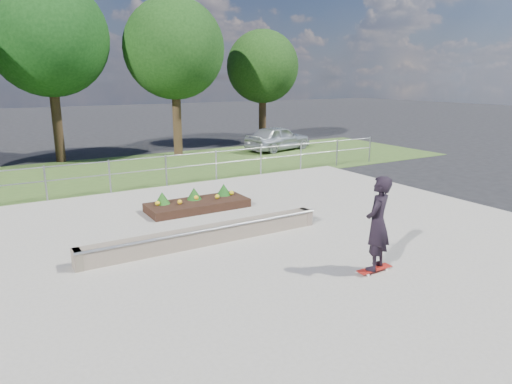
% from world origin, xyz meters
% --- Properties ---
extents(ground, '(120.00, 120.00, 0.00)m').
position_xyz_m(ground, '(0.00, 0.00, 0.00)').
color(ground, black).
rests_on(ground, ground).
extents(grass_verge, '(30.00, 8.00, 0.02)m').
position_xyz_m(grass_verge, '(0.00, 11.00, 0.01)').
color(grass_verge, '#365120').
rests_on(grass_verge, ground).
extents(concrete_slab, '(15.00, 15.00, 0.06)m').
position_xyz_m(concrete_slab, '(0.00, 0.00, 0.03)').
color(concrete_slab, gray).
rests_on(concrete_slab, ground).
extents(fence, '(20.06, 0.06, 1.20)m').
position_xyz_m(fence, '(0.00, 7.50, 0.77)').
color(fence, '#9A9DA2').
rests_on(fence, ground).
extents(tree_mid_left, '(5.25, 5.25, 8.25)m').
position_xyz_m(tree_mid_left, '(-2.50, 15.00, 5.61)').
color(tree_mid_left, black).
rests_on(tree_mid_left, ground).
extents(tree_mid_right, '(4.90, 4.90, 7.70)m').
position_xyz_m(tree_mid_right, '(3.00, 14.00, 5.23)').
color(tree_mid_right, '#312113').
rests_on(tree_mid_right, ground).
extents(tree_far_right, '(4.20, 4.20, 6.60)m').
position_xyz_m(tree_far_right, '(9.00, 15.50, 4.48)').
color(tree_far_right, black).
rests_on(tree_far_right, ground).
extents(grind_ledge, '(6.00, 0.44, 0.43)m').
position_xyz_m(grind_ledge, '(-1.25, 1.36, 0.26)').
color(grind_ledge, '#6B5E4F').
rests_on(grind_ledge, concrete_slab).
extents(planter_bed, '(3.00, 1.20, 0.61)m').
position_xyz_m(planter_bed, '(-0.26, 4.18, 0.24)').
color(planter_bed, black).
rests_on(planter_bed, concrete_slab).
extents(skateboarder, '(0.82, 0.71, 1.99)m').
position_xyz_m(skateboarder, '(0.97, -1.89, 1.09)').
color(skateboarder, white).
rests_on(skateboarder, concrete_slab).
extents(parked_car, '(4.25, 2.48, 1.36)m').
position_xyz_m(parked_car, '(8.25, 12.68, 0.68)').
color(parked_car, '#AAAFB4').
rests_on(parked_car, ground).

